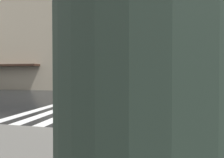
# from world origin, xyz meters

# --- Properties ---
(ground_plane) EXTENTS (220.00, 220.00, 0.00)m
(ground_plane) POSITION_xyz_m (0.00, 0.00, 0.00)
(ground_plane) COLOR black
(zebra_crossing) EXTENTS (13.00, 5.50, 0.01)m
(zebra_crossing) POSITION_xyz_m (4.00, 0.13, 0.00)
(zebra_crossing) COLOR silver
(zebra_crossing) RESTS_ON ground_plane
(haussmann_block_mid) EXTENTS (19.07, 24.70, 20.78)m
(haussmann_block_mid) POSITION_xyz_m (21.43, 18.74, 10.17)
(haussmann_block_mid) COLOR tan
(haussmann_block_mid) RESTS_ON ground_plane
(billboard_column) EXTENTS (1.37, 1.37, 3.38)m
(billboard_column) POSITION_xyz_m (-7.67, -3.63, 1.88)
(billboard_column) COLOR #28382D
(billboard_column) RESTS_ON sidewalk_pavement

